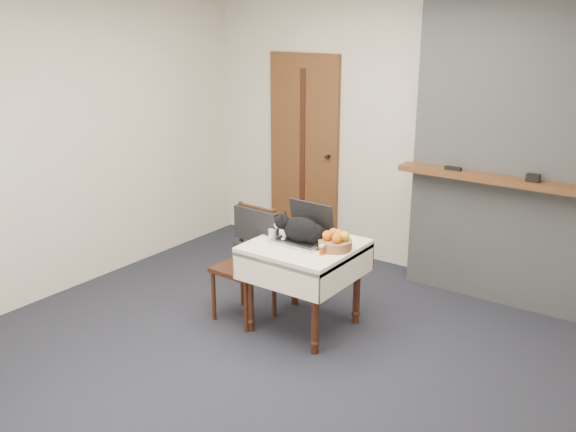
# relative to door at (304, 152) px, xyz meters

# --- Properties ---
(ground) EXTENTS (4.50, 4.50, 0.00)m
(ground) POSITION_rel_door_xyz_m (1.20, -1.97, -1.00)
(ground) COLOR black
(ground) RESTS_ON ground
(room_shell) EXTENTS (4.52, 4.01, 2.61)m
(room_shell) POSITION_rel_door_xyz_m (1.20, -1.51, 0.76)
(room_shell) COLOR beige
(room_shell) RESTS_ON ground
(door) EXTENTS (0.82, 0.10, 2.00)m
(door) POSITION_rel_door_xyz_m (0.00, 0.00, 0.00)
(door) COLOR brown
(door) RESTS_ON ground
(chimney) EXTENTS (1.62, 0.48, 2.60)m
(chimney) POSITION_rel_door_xyz_m (2.10, -0.13, 0.30)
(chimney) COLOR gray
(chimney) RESTS_ON ground
(side_table) EXTENTS (0.78, 0.78, 0.70)m
(side_table) POSITION_rel_door_xyz_m (1.09, -1.60, -0.41)
(side_table) COLOR #341A0E
(side_table) RESTS_ON ground
(laptop) EXTENTS (0.40, 0.35, 0.29)m
(laptop) POSITION_rel_door_xyz_m (1.06, -1.54, -0.23)
(laptop) COLOR #B7B7BC
(laptop) RESTS_ON side_table
(cat) EXTENTS (0.49, 0.25, 0.23)m
(cat) POSITION_rel_door_xyz_m (1.08, -1.60, -0.20)
(cat) COLOR black
(cat) RESTS_ON side_table
(cream_jar) EXTENTS (0.06, 0.06, 0.07)m
(cream_jar) POSITION_rel_door_xyz_m (0.82, -1.63, -0.26)
(cream_jar) COLOR silver
(cream_jar) RESTS_ON side_table
(pill_bottle) EXTENTS (0.04, 0.04, 0.08)m
(pill_bottle) POSITION_rel_door_xyz_m (1.32, -1.72, -0.26)
(pill_bottle) COLOR #973412
(pill_bottle) RESTS_ON side_table
(fruit_basket) EXTENTS (0.25, 0.25, 0.14)m
(fruit_basket) POSITION_rel_door_xyz_m (1.34, -1.56, -0.24)
(fruit_basket) COLOR olive
(fruit_basket) RESTS_ON side_table
(desk_clutter) EXTENTS (0.12, 0.13, 0.01)m
(desk_clutter) POSITION_rel_door_xyz_m (1.31, -1.52, -0.30)
(desk_clutter) COLOR black
(desk_clutter) RESTS_ON side_table
(chair) EXTENTS (0.43, 0.42, 0.92)m
(chair) POSITION_rel_door_xyz_m (0.61, -1.65, -0.42)
(chair) COLOR #341A0E
(chair) RESTS_ON ground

